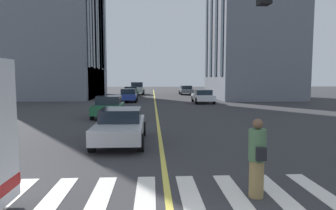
{
  "coord_description": "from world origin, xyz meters",
  "views": [
    {
      "loc": [
        -4.09,
        0.35,
        2.64
      ],
      "look_at": [
        9.25,
        -0.37,
        1.41
      ],
      "focal_mm": 32.24,
      "sensor_mm": 36.0,
      "label": 1
    }
  ],
  "objects_px": {
    "car_green_parked_a": "(131,92)",
    "pedestrian_near": "(257,158)",
    "car_grey_far": "(186,90)",
    "car_green_mid": "(109,107)",
    "car_white_trailing": "(203,96)",
    "car_white_parked_b": "(137,88)",
    "car_silver_oncoming": "(121,125)",
    "car_blue_near": "(128,95)"
  },
  "relations": [
    {
      "from": "car_green_parked_a",
      "to": "car_silver_oncoming",
      "type": "xyz_separation_m",
      "value": [
        -29.1,
        -1.59,
        0.0
      ]
    },
    {
      "from": "car_white_trailing",
      "to": "car_blue_near",
      "type": "height_order",
      "value": "car_blue_near"
    },
    {
      "from": "pedestrian_near",
      "to": "car_silver_oncoming",
      "type": "bearing_deg",
      "value": 31.66
    },
    {
      "from": "car_green_mid",
      "to": "car_white_trailing",
      "type": "bearing_deg",
      "value": -37.58
    },
    {
      "from": "car_green_parked_a",
      "to": "car_green_mid",
      "type": "xyz_separation_m",
      "value": [
        -21.11,
        0.02,
        -0.0
      ]
    },
    {
      "from": "car_white_parked_b",
      "to": "car_silver_oncoming",
      "type": "bearing_deg",
      "value": -178.39
    },
    {
      "from": "car_grey_far",
      "to": "pedestrian_near",
      "type": "distance_m",
      "value": 39.67
    },
    {
      "from": "car_green_mid",
      "to": "pedestrian_near",
      "type": "bearing_deg",
      "value": -159.45
    },
    {
      "from": "car_grey_far",
      "to": "car_white_parked_b",
      "type": "bearing_deg",
      "value": 84.16
    },
    {
      "from": "pedestrian_near",
      "to": "car_green_parked_a",
      "type": "bearing_deg",
      "value": 8.4
    },
    {
      "from": "car_white_trailing",
      "to": "pedestrian_near",
      "type": "height_order",
      "value": "pedestrian_near"
    },
    {
      "from": "car_grey_far",
      "to": "car_white_trailing",
      "type": "height_order",
      "value": "same"
    },
    {
      "from": "car_white_parked_b",
      "to": "car_white_trailing",
      "type": "bearing_deg",
      "value": -154.94
    },
    {
      "from": "car_white_parked_b",
      "to": "car_green_mid",
      "type": "distance_m",
      "value": 26.56
    },
    {
      "from": "car_white_parked_b",
      "to": "car_green_parked_a",
      "type": "relative_size",
      "value": 1.07
    },
    {
      "from": "car_green_parked_a",
      "to": "car_green_mid",
      "type": "distance_m",
      "value": 21.11
    },
    {
      "from": "car_white_parked_b",
      "to": "car_silver_oncoming",
      "type": "relative_size",
      "value": 1.07
    },
    {
      "from": "car_grey_far",
      "to": "car_green_parked_a",
      "type": "distance_m",
      "value": 9.35
    },
    {
      "from": "car_grey_far",
      "to": "car_blue_near",
      "type": "height_order",
      "value": "car_blue_near"
    },
    {
      "from": "car_green_mid",
      "to": "car_blue_near",
      "type": "distance_m",
      "value": 12.46
    },
    {
      "from": "car_silver_oncoming",
      "to": "car_blue_near",
      "type": "xyz_separation_m",
      "value": [
        20.45,
        1.25,
        -0.0
      ]
    },
    {
      "from": "car_grey_far",
      "to": "car_green_mid",
      "type": "xyz_separation_m",
      "value": [
        -25.78,
        8.11,
        -0.0
      ]
    },
    {
      "from": "car_green_mid",
      "to": "car_grey_far",
      "type": "bearing_deg",
      "value": -17.47
    },
    {
      "from": "car_white_parked_b",
      "to": "car_green_parked_a",
      "type": "height_order",
      "value": "car_white_parked_b"
    },
    {
      "from": "car_silver_oncoming",
      "to": "pedestrian_near",
      "type": "bearing_deg",
      "value": -148.34
    },
    {
      "from": "car_green_parked_a",
      "to": "pedestrian_near",
      "type": "relative_size",
      "value": 2.52
    },
    {
      "from": "car_blue_near",
      "to": "pedestrian_near",
      "type": "height_order",
      "value": "pedestrian_near"
    },
    {
      "from": "car_blue_near",
      "to": "car_green_mid",
      "type": "bearing_deg",
      "value": 178.37
    },
    {
      "from": "car_blue_near",
      "to": "pedestrian_near",
      "type": "distance_m",
      "value": 26.66
    },
    {
      "from": "car_white_parked_b",
      "to": "car_green_mid",
      "type": "xyz_separation_m",
      "value": [
        -26.55,
        0.63,
        -0.27
      ]
    },
    {
      "from": "car_white_parked_b",
      "to": "pedestrian_near",
      "type": "xyz_separation_m",
      "value": [
        -40.32,
        -4.53,
        -0.09
      ]
    },
    {
      "from": "car_green_mid",
      "to": "pedestrian_near",
      "type": "distance_m",
      "value": 14.71
    },
    {
      "from": "pedestrian_near",
      "to": "car_white_parked_b",
      "type": "bearing_deg",
      "value": 6.41
    },
    {
      "from": "car_white_trailing",
      "to": "car_blue_near",
      "type": "xyz_separation_m",
      "value": [
        1.91,
        7.76,
        -0.0
      ]
    },
    {
      "from": "car_white_trailing",
      "to": "pedestrian_near",
      "type": "relative_size",
      "value": 2.52
    },
    {
      "from": "car_silver_oncoming",
      "to": "car_green_mid",
      "type": "bearing_deg",
      "value": 11.32
    },
    {
      "from": "car_silver_oncoming",
      "to": "car_green_mid",
      "type": "distance_m",
      "value": 8.16
    },
    {
      "from": "car_grey_far",
      "to": "pedestrian_near",
      "type": "bearing_deg",
      "value": 175.73
    },
    {
      "from": "car_white_parked_b",
      "to": "car_white_trailing",
      "type": "distance_m",
      "value": 17.67
    },
    {
      "from": "car_white_trailing",
      "to": "car_green_mid",
      "type": "height_order",
      "value": "car_green_mid"
    },
    {
      "from": "car_green_mid",
      "to": "pedestrian_near",
      "type": "height_order",
      "value": "pedestrian_near"
    },
    {
      "from": "car_silver_oncoming",
      "to": "car_blue_near",
      "type": "height_order",
      "value": "car_blue_near"
    }
  ]
}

